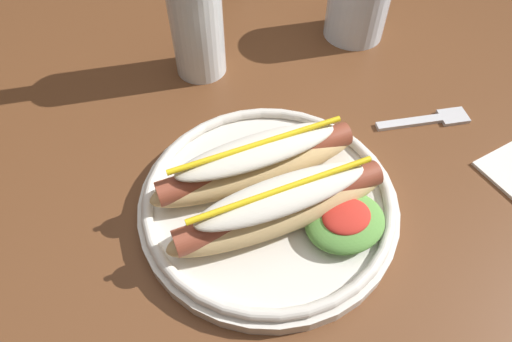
% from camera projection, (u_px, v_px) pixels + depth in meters
% --- Properties ---
extents(ground_plane, '(8.00, 8.00, 0.00)m').
position_uv_depth(ground_plane, '(256.00, 315.00, 1.15)').
color(ground_plane, '#2D2826').
extents(dining_table, '(1.17, 0.93, 0.74)m').
position_uv_depth(dining_table, '(257.00, 158.00, 0.66)').
color(dining_table, brown).
rests_on(dining_table, ground_plane).
extents(hot_dog_plate, '(0.27, 0.27, 0.08)m').
position_uv_depth(hot_dog_plate, '(272.00, 195.00, 0.46)').
color(hot_dog_plate, silver).
rests_on(hot_dog_plate, dining_table).
extents(fork, '(0.12, 0.05, 0.00)m').
position_uv_depth(fork, '(430.00, 120.00, 0.56)').
color(fork, silver).
rests_on(fork, dining_table).
extents(glass_bottle, '(0.07, 0.07, 0.26)m').
position_uv_depth(glass_bottle, '(195.00, 6.00, 0.55)').
color(glass_bottle, silver).
rests_on(glass_bottle, dining_table).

